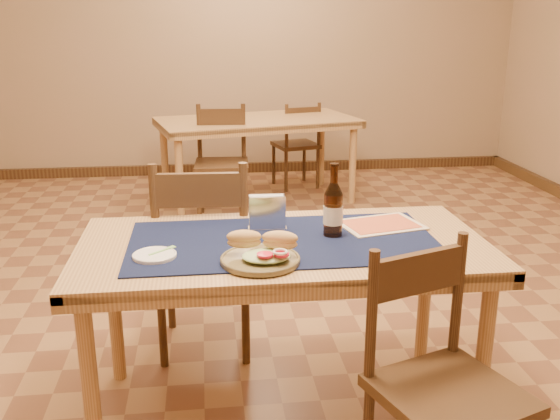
{
  "coord_description": "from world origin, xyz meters",
  "views": [
    {
      "loc": [
        -0.29,
        -3.08,
        1.59
      ],
      "look_at": [
        0.0,
        -0.7,
        0.85
      ],
      "focal_mm": 40.0,
      "sensor_mm": 36.0,
      "label": 1
    }
  ],
  "objects": [
    {
      "name": "side_plate",
      "position": [
        -0.49,
        -0.92,
        0.76
      ],
      "size": [
        0.16,
        0.16,
        0.01
      ],
      "color": "white",
      "rests_on": "placemat"
    },
    {
      "name": "placemat",
      "position": [
        0.0,
        -0.8,
        0.75
      ],
      "size": [
        1.2,
        0.6,
        0.01
      ],
      "primitive_type": "cube",
      "color": "#0D1832",
      "rests_on": "main_table"
    },
    {
      "name": "baseboard",
      "position": [
        0.0,
        0.0,
        0.05
      ],
      "size": [
        6.0,
        7.0,
        0.1
      ],
      "color": "#452F18",
      "rests_on": "ground"
    },
    {
      "name": "sandwich_plate",
      "position": [
        -0.1,
        -1.02,
        0.79
      ],
      "size": [
        0.29,
        0.29,
        0.11
      ],
      "color": "brown",
      "rests_on": "placemat"
    },
    {
      "name": "beer_bottle",
      "position": [
        0.21,
        -0.76,
        0.86
      ],
      "size": [
        0.08,
        0.08,
        0.29
      ],
      "color": "#43200C",
      "rests_on": "placemat"
    },
    {
      "name": "chair_back_near",
      "position": [
        -0.16,
        1.91,
        0.48
      ],
      "size": [
        0.45,
        0.45,
        0.92
      ],
      "color": "#452F18",
      "rests_on": "ground"
    },
    {
      "name": "main_table",
      "position": [
        0.0,
        -0.8,
        0.67
      ],
      "size": [
        1.6,
        0.8,
        0.75
      ],
      "color": "tan",
      "rests_on": "ground"
    },
    {
      "name": "room",
      "position": [
        0.0,
        0.0,
        1.4
      ],
      "size": [
        6.04,
        7.04,
        2.84
      ],
      "color": "olive",
      "rests_on": "ground"
    },
    {
      "name": "chair_back_far",
      "position": [
        0.59,
        2.79,
        0.43
      ],
      "size": [
        0.47,
        0.47,
        0.84
      ],
      "color": "#452F18",
      "rests_on": "ground"
    },
    {
      "name": "back_table",
      "position": [
        0.17,
        2.35,
        0.67
      ],
      "size": [
        1.85,
        1.21,
        0.75
      ],
      "color": "tan",
      "rests_on": "ground"
    },
    {
      "name": "chair_main_far",
      "position": [
        -0.32,
        -0.27,
        0.51
      ],
      "size": [
        0.48,
        0.48,
        0.99
      ],
      "color": "#452F18",
      "rests_on": "ground"
    },
    {
      "name": "napkin_holder",
      "position": [
        -0.05,
        -0.65,
        0.82
      ],
      "size": [
        0.16,
        0.06,
        0.14
      ],
      "color": "silver",
      "rests_on": "placemat"
    },
    {
      "name": "fork",
      "position": [
        -0.46,
        -0.88,
        0.77
      ],
      "size": [
        0.1,
        0.09,
        0.0
      ],
      "color": "#85C96E",
      "rests_on": "side_plate"
    },
    {
      "name": "chair_main_near",
      "position": [
        0.44,
        -1.41,
        0.47
      ],
      "size": [
        0.54,
        0.54,
        0.91
      ],
      "color": "#452F18",
      "rests_on": "ground"
    },
    {
      "name": "menu_card",
      "position": [
        0.43,
        -0.66,
        0.76
      ],
      "size": [
        0.38,
        0.31,
        0.01
      ],
      "color": "beige",
      "rests_on": "placemat"
    }
  ]
}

